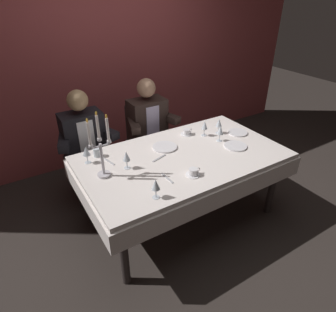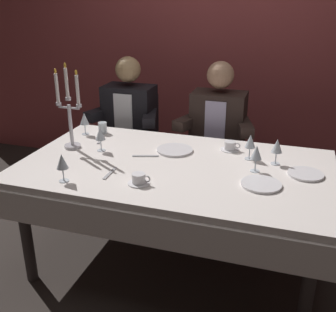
{
  "view_description": "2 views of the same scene",
  "coord_description": "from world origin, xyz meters",
  "px_view_note": "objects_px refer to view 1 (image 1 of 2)",
  "views": [
    {
      "loc": [
        -1.36,
        -1.95,
        2.12
      ],
      "look_at": [
        -0.17,
        -0.01,
        0.79
      ],
      "focal_mm": 31.4,
      "sensor_mm": 36.0,
      "label": 1
    },
    {
      "loc": [
        0.66,
        -2.19,
        1.73
      ],
      "look_at": [
        -0.04,
        -0.03,
        0.8
      ],
      "focal_mm": 43.25,
      "sensor_mm": 36.0,
      "label": 2
    }
  ],
  "objects_px": {
    "wine_glass_1": "(220,131)",
    "coffee_cup_1": "(187,132)",
    "wine_glass_3": "(156,185)",
    "dining_table": "(183,166)",
    "coffee_cup_0": "(193,172)",
    "candelabra": "(101,151)",
    "wine_glass_4": "(219,123)",
    "seated_diner_1": "(147,121)",
    "dinner_plate_2": "(238,133)",
    "dinner_plate_1": "(165,147)",
    "wine_glass_2": "(86,151)",
    "dinner_plate_0": "(235,146)",
    "wine_glass_5": "(126,157)",
    "water_tumbler_0": "(97,152)",
    "wine_glass_0": "(205,126)",
    "seated_diner_0": "(83,136)"
  },
  "relations": [
    {
      "from": "candelabra",
      "to": "coffee_cup_1",
      "type": "height_order",
      "value": "candelabra"
    },
    {
      "from": "dinner_plate_0",
      "to": "wine_glass_4",
      "type": "relative_size",
      "value": 1.36
    },
    {
      "from": "dining_table",
      "to": "seated_diner_1",
      "type": "distance_m",
      "value": 0.9
    },
    {
      "from": "wine_glass_0",
      "to": "wine_glass_5",
      "type": "xyz_separation_m",
      "value": [
        -0.96,
        -0.16,
        0.0
      ]
    },
    {
      "from": "dining_table",
      "to": "dinner_plate_2",
      "type": "height_order",
      "value": "dinner_plate_2"
    },
    {
      "from": "dining_table",
      "to": "coffee_cup_0",
      "type": "distance_m",
      "value": 0.37
    },
    {
      "from": "coffee_cup_1",
      "to": "candelabra",
      "type": "bearing_deg",
      "value": -164.8
    },
    {
      "from": "candelabra",
      "to": "seated_diner_0",
      "type": "relative_size",
      "value": 0.46
    },
    {
      "from": "dinner_plate_0",
      "to": "wine_glass_3",
      "type": "distance_m",
      "value": 1.1
    },
    {
      "from": "water_tumbler_0",
      "to": "coffee_cup_0",
      "type": "xyz_separation_m",
      "value": [
        0.58,
        -0.72,
        -0.01
      ]
    },
    {
      "from": "coffee_cup_0",
      "to": "dinner_plate_2",
      "type": "bearing_deg",
      "value": 24.51
    },
    {
      "from": "dinner_plate_0",
      "to": "seated_diner_1",
      "type": "relative_size",
      "value": 0.18
    },
    {
      "from": "wine_glass_4",
      "to": "seated_diner_0",
      "type": "xyz_separation_m",
      "value": [
        -1.26,
        0.69,
        -0.12
      ]
    },
    {
      "from": "dinner_plate_0",
      "to": "dinner_plate_2",
      "type": "xyz_separation_m",
      "value": [
        0.23,
        0.21,
        0.0
      ]
    },
    {
      "from": "wine_glass_0",
      "to": "seated_diner_1",
      "type": "relative_size",
      "value": 0.13
    },
    {
      "from": "dinner_plate_1",
      "to": "coffee_cup_1",
      "type": "distance_m",
      "value": 0.37
    },
    {
      "from": "wine_glass_3",
      "to": "coffee_cup_1",
      "type": "height_order",
      "value": "wine_glass_3"
    },
    {
      "from": "dinner_plate_0",
      "to": "wine_glass_1",
      "type": "xyz_separation_m",
      "value": [
        -0.06,
        0.18,
        0.11
      ]
    },
    {
      "from": "dinner_plate_1",
      "to": "seated_diner_1",
      "type": "distance_m",
      "value": 0.69
    },
    {
      "from": "wine_glass_5",
      "to": "wine_glass_3",
      "type": "bearing_deg",
      "value": -88.72
    },
    {
      "from": "candelabra",
      "to": "seated_diner_1",
      "type": "distance_m",
      "value": 1.2
    },
    {
      "from": "wine_glass_2",
      "to": "seated_diner_0",
      "type": "distance_m",
      "value": 0.58
    },
    {
      "from": "dinner_plate_0",
      "to": "water_tumbler_0",
      "type": "xyz_separation_m",
      "value": [
        -1.23,
        0.54,
        0.03
      ]
    },
    {
      "from": "wine_glass_2",
      "to": "wine_glass_4",
      "type": "height_order",
      "value": "same"
    },
    {
      "from": "coffee_cup_0",
      "to": "seated_diner_1",
      "type": "distance_m",
      "value": 1.22
    },
    {
      "from": "water_tumbler_0",
      "to": "seated_diner_0",
      "type": "bearing_deg",
      "value": 87.85
    },
    {
      "from": "wine_glass_1",
      "to": "seated_diner_1",
      "type": "xyz_separation_m",
      "value": [
        -0.39,
        0.84,
        -0.12
      ]
    },
    {
      "from": "wine_glass_0",
      "to": "wine_glass_5",
      "type": "bearing_deg",
      "value": -170.65
    },
    {
      "from": "wine_glass_3",
      "to": "wine_glass_2",
      "type": "bearing_deg",
      "value": 109.96
    },
    {
      "from": "wine_glass_3",
      "to": "wine_glass_4",
      "type": "bearing_deg",
      "value": 28.8
    },
    {
      "from": "wine_glass_5",
      "to": "dinner_plate_0",
      "type": "bearing_deg",
      "value": -10.7
    },
    {
      "from": "wine_glass_0",
      "to": "wine_glass_4",
      "type": "distance_m",
      "value": 0.17
    },
    {
      "from": "wine_glass_2",
      "to": "water_tumbler_0",
      "type": "bearing_deg",
      "value": 31.3
    },
    {
      "from": "dinner_plate_2",
      "to": "wine_glass_4",
      "type": "bearing_deg",
      "value": 147.69
    },
    {
      "from": "wine_glass_1",
      "to": "water_tumbler_0",
      "type": "xyz_separation_m",
      "value": [
        -1.17,
        0.36,
        -0.07
      ]
    },
    {
      "from": "wine_glass_3",
      "to": "wine_glass_5",
      "type": "bearing_deg",
      "value": 91.28
    },
    {
      "from": "dinner_plate_2",
      "to": "seated_diner_0",
      "type": "bearing_deg",
      "value": 150.85
    },
    {
      "from": "dinner_plate_0",
      "to": "dinner_plate_1",
      "type": "distance_m",
      "value": 0.7
    },
    {
      "from": "dining_table",
      "to": "seated_diner_1",
      "type": "bearing_deg",
      "value": 83.97
    },
    {
      "from": "dinner_plate_2",
      "to": "wine_glass_2",
      "type": "bearing_deg",
      "value": 170.78
    },
    {
      "from": "wine_glass_0",
      "to": "coffee_cup_1",
      "type": "bearing_deg",
      "value": 140.55
    },
    {
      "from": "coffee_cup_1",
      "to": "wine_glass_1",
      "type": "bearing_deg",
      "value": -56.21
    },
    {
      "from": "dining_table",
      "to": "coffee_cup_0",
      "type": "bearing_deg",
      "value": -109.53
    },
    {
      "from": "dining_table",
      "to": "dinner_plate_1",
      "type": "xyz_separation_m",
      "value": [
        -0.07,
        0.22,
        0.13
      ]
    },
    {
      "from": "wine_glass_2",
      "to": "water_tumbler_0",
      "type": "xyz_separation_m",
      "value": [
        0.11,
        0.07,
        -0.08
      ]
    },
    {
      "from": "wine_glass_0",
      "to": "wine_glass_5",
      "type": "distance_m",
      "value": 0.97
    },
    {
      "from": "wine_glass_1",
      "to": "coffee_cup_1",
      "type": "height_order",
      "value": "wine_glass_1"
    },
    {
      "from": "dining_table",
      "to": "wine_glass_1",
      "type": "xyz_separation_m",
      "value": [
        0.48,
        0.05,
        0.23
      ]
    },
    {
      "from": "candelabra",
      "to": "seated_diner_1",
      "type": "bearing_deg",
      "value": 44.18
    },
    {
      "from": "wine_glass_1",
      "to": "wine_glass_4",
      "type": "bearing_deg",
      "value": 54.18
    }
  ]
}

